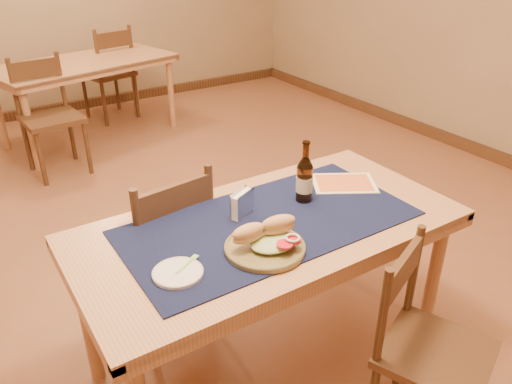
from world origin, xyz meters
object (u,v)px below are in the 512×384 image
chair_main_far (163,249)px  chair_main_near (427,346)px  main_table (269,240)px  beer_bottle (305,179)px  sandwich_plate (267,242)px  back_table (84,70)px  napkin_holder (242,204)px

chair_main_far → chair_main_near: 1.23m
main_table → beer_bottle: (0.23, 0.07, 0.19)m
sandwich_plate → beer_bottle: (0.35, 0.23, 0.07)m
chair_main_far → back_table: bearing=80.6°
sandwich_plate → back_table: bearing=85.2°
chair_main_near → back_table: bearing=91.8°
beer_bottle → napkin_holder: (-0.30, 0.03, -0.05)m
chair_main_near → sandwich_plate: size_ratio=2.70×
back_table → chair_main_near: (0.12, -3.93, -0.24)m
main_table → sandwich_plate: 0.23m
chair_main_near → sandwich_plate: 0.72m
back_table → beer_bottle: size_ratio=6.29×
sandwich_plate → napkin_holder: (0.06, 0.26, 0.02)m
beer_bottle → back_table: bearing=91.1°
back_table → chair_main_far: (-0.47, -2.85, -0.19)m
beer_bottle → chair_main_far: bearing=144.8°
main_table → back_table: 3.31m
chair_main_far → sandwich_plate: size_ratio=2.98×
beer_bottle → sandwich_plate: bearing=-146.9°
back_table → chair_main_near: 3.94m
chair_main_near → sandwich_plate: bearing=131.6°
chair_main_far → sandwich_plate: chair_main_far is taller
back_table → chair_main_near: bearing=-88.2°
napkin_holder → sandwich_plate: bearing=-101.9°
napkin_holder → chair_main_near: bearing=-63.8°
chair_main_far → chair_main_near: bearing=-60.9°
back_table → napkin_holder: 3.21m
chair_main_far → napkin_holder: size_ratio=6.77×
back_table → chair_main_far: chair_main_far is taller
beer_bottle → napkin_holder: bearing=173.3°
napkin_holder → beer_bottle: bearing=-6.7°
chair_main_far → beer_bottle: beer_bottle is taller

